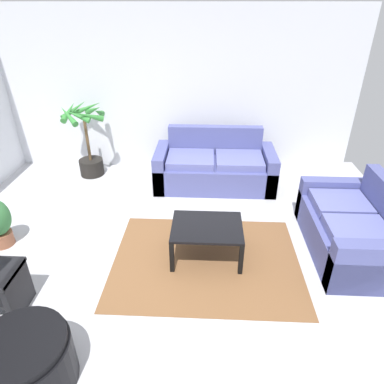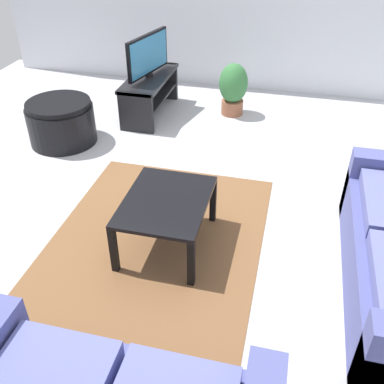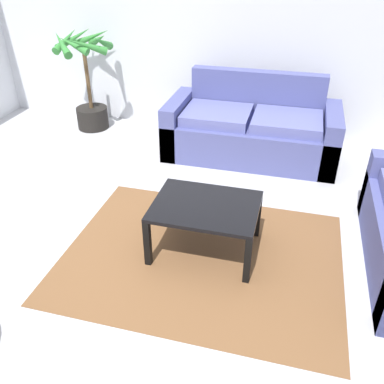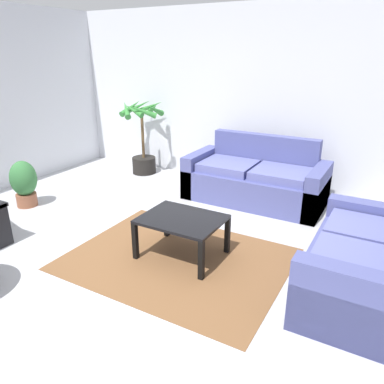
{
  "view_description": "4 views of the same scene",
  "coord_description": "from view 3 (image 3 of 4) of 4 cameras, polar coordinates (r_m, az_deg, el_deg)",
  "views": [
    {
      "loc": [
        0.51,
        -2.78,
        2.7
      ],
      "look_at": [
        0.34,
        0.77,
        0.69
      ],
      "focal_mm": 31.59,
      "sensor_mm": 36.0,
      "label": 1
    },
    {
      "loc": [
        3.12,
        1.27,
        2.4
      ],
      "look_at": [
        0.39,
        0.6,
        0.44
      ],
      "focal_mm": 41.33,
      "sensor_mm": 36.0,
      "label": 2
    },
    {
      "loc": [
        1.11,
        -2.18,
        2.2
      ],
      "look_at": [
        0.4,
        0.49,
        0.49
      ],
      "focal_mm": 38.58,
      "sensor_mm": 36.0,
      "label": 3
    },
    {
      "loc": [
        2.33,
        -2.54,
        2.04
      ],
      "look_at": [
        0.54,
        0.63,
        0.65
      ],
      "focal_mm": 34.88,
      "sensor_mm": 36.0,
      "label": 4
    }
  ],
  "objects": [
    {
      "name": "area_rug",
      "position": [
        3.38,
        1.39,
        -8.79
      ],
      "size": [
        2.2,
        1.7,
        0.01
      ],
      "primitive_type": "cube",
      "color": "brown",
      "rests_on": "ground"
    },
    {
      "name": "wall_back",
      "position": [
        5.37,
        2.95,
        22.51
      ],
      "size": [
        6.0,
        0.06,
        2.7
      ],
      "primitive_type": "cube",
      "color": "silver",
      "rests_on": "ground"
    },
    {
      "name": "coffee_table",
      "position": [
        3.23,
        1.89,
        -2.64
      ],
      "size": [
        0.82,
        0.64,
        0.44
      ],
      "color": "black",
      "rests_on": "ground"
    },
    {
      "name": "couch_main",
      "position": [
        4.87,
        8.21,
        8.41
      ],
      "size": [
        1.93,
        0.9,
        0.9
      ],
      "color": "#4C518C",
      "rests_on": "ground"
    },
    {
      "name": "potted_palm",
      "position": [
        5.66,
        -14.19,
        14.13
      ],
      "size": [
        0.77,
        0.78,
        1.26
      ],
      "color": "black",
      "rests_on": "ground"
    },
    {
      "name": "ground_plane",
      "position": [
        3.29,
        -9.16,
        -10.76
      ],
      "size": [
        6.6,
        6.6,
        0.0
      ],
      "primitive_type": "plane",
      "color": "#B2B2B7"
    }
  ]
}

